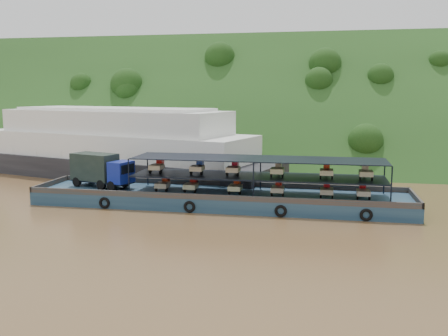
# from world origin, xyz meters

# --- Properties ---
(ground) EXTENTS (160.00, 160.00, 0.00)m
(ground) POSITION_xyz_m (0.00, 0.00, 0.00)
(ground) COLOR brown
(ground) RESTS_ON ground
(hillside) EXTENTS (140.00, 39.60, 39.60)m
(hillside) POSITION_xyz_m (0.00, 36.00, 0.00)
(hillside) COLOR #1E3B15
(hillside) RESTS_ON ground
(cargo_barge) EXTENTS (35.00, 7.18, 4.54)m
(cargo_barge) POSITION_xyz_m (-2.84, 0.84, 1.12)
(cargo_barge) COLOR #142F48
(cargo_barge) RESTS_ON ground
(passenger_ferry) EXTENTS (43.84, 22.25, 8.62)m
(passenger_ferry) POSITION_xyz_m (-18.29, 14.27, 3.73)
(passenger_ferry) COLOR black
(passenger_ferry) RESTS_ON ground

